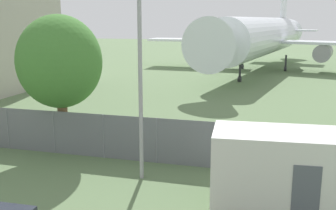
{
  "coord_description": "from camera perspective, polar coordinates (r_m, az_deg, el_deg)",
  "views": [
    {
      "loc": [
        7.38,
        -5.37,
        6.25
      ],
      "look_at": [
        2.25,
        13.53,
        2.0
      ],
      "focal_mm": 42.0,
      "sensor_mm": 36.0,
      "label": 1
    }
  ],
  "objects": [
    {
      "name": "portable_cabin",
      "position": [
        13.88,
        15.98,
        -9.02
      ],
      "size": [
        4.68,
        2.64,
        2.66
      ],
      "rotation": [
        0.0,
        0.0,
        0.08
      ],
      "color": "silver",
      "rests_on": "ground"
    },
    {
      "name": "tree_near_hangar",
      "position": [
        18.99,
        -15.45,
        6.01
      ],
      "size": [
        3.93,
        3.93,
        6.52
      ],
      "color": "brown",
      "rests_on": "ground"
    },
    {
      "name": "perimeter_fence",
      "position": [
        18.29,
        -9.35,
        -4.5
      ],
      "size": [
        56.07,
        0.07,
        2.07
      ],
      "color": "slate",
      "rests_on": "ground"
    },
    {
      "name": "light_mast",
      "position": [
        14.96,
        -4.11,
        8.87
      ],
      "size": [
        0.44,
        0.44,
        8.96
      ],
      "color": "#99999E",
      "rests_on": "ground"
    },
    {
      "name": "airplane",
      "position": [
        50.46,
        13.63,
        9.6
      ],
      "size": [
        31.28,
        39.97,
        13.4
      ],
      "rotation": [
        0.0,
        0.0,
        -1.76
      ],
      "color": "white",
      "rests_on": "ground"
    }
  ]
}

